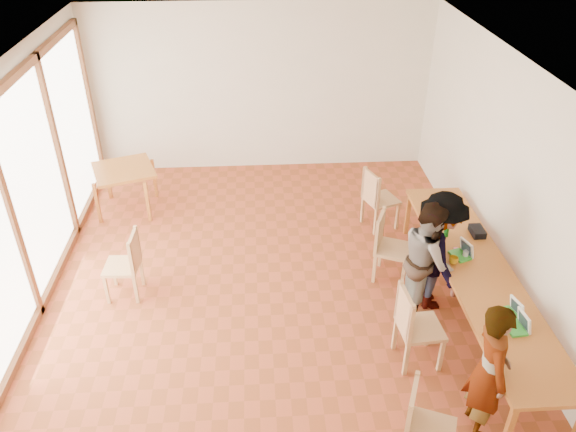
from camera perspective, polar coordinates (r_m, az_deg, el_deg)
The scene contains 24 objects.
ground at distance 7.42m, azimuth -1.81°, elevation -8.88°, with size 8.00×8.00×0.00m, color #A94929.
wall_back at distance 10.17m, azimuth -2.77°, elevation 12.76°, with size 6.00×0.10×3.00m, color beige.
wall_right at distance 7.24m, azimuth 22.45°, elevation 1.77°, with size 0.10×8.00×3.00m, color beige.
window_wall at distance 7.12m, azimuth -26.57°, elevation 0.22°, with size 0.10×8.00×3.00m, color white.
ceiling at distance 5.90m, azimuth -2.32°, elevation 13.86°, with size 6.00×8.00×0.04m, color white.
communal_table at distance 7.15m, azimuth 18.77°, elevation -5.51°, with size 0.80×4.00×0.75m.
side_table at distance 9.39m, azimuth -16.32°, elevation 4.21°, with size 0.90×0.90×0.75m.
chair_near at distance 5.56m, azimuth 13.33°, elevation -19.44°, with size 0.58×0.58×0.51m.
chair_mid at distance 6.42m, azimuth 12.52°, elevation -10.26°, with size 0.51×0.51×0.54m.
chair_far at distance 7.64m, azimuth 9.96°, elevation -2.37°, with size 0.60×0.60×0.52m.
chair_empty at distance 8.67m, azimuth 8.93°, elevation 2.27°, with size 0.59×0.59×0.52m.
chair_spare at distance 7.50m, azimuth -15.92°, elevation -4.16°, with size 0.46×0.46×0.50m.
person_near at distance 5.85m, azimuth 19.76°, elevation -14.60°, with size 0.57×0.38×1.57m, color gray.
person_mid at distance 7.04m, azimuth 14.00°, elevation -4.31°, with size 0.77×0.60×1.59m, color gray.
person_far at distance 7.18m, azimuth 14.95°, elevation -3.52°, with size 1.05×0.60×1.62m, color gray.
laptop_near at distance 6.41m, azimuth 22.44°, elevation -10.13°, with size 0.24×0.27×0.21m.
laptop_mid at distance 6.57m, azimuth 21.88°, elevation -8.89°, with size 0.25×0.26×0.19m.
laptop_far at distance 7.27m, azimuth 17.37°, elevation -3.48°, with size 0.28×0.30×0.21m.
yellow_mug at distance 7.11m, azimuth 16.46°, elevation -4.33°, with size 0.11×0.11×0.09m, color #CF9710.
green_bottle at distance 7.53m, azimuth 15.86°, elevation -1.09°, with size 0.07×0.07×0.28m, color #106319.
clear_glass at distance 7.26m, azimuth 17.59°, elevation -3.71°, with size 0.07×0.07×0.09m, color silver.
condiment_cup at distance 6.27m, azimuth 21.01°, elevation -11.18°, with size 0.08×0.08×0.06m, color white.
pink_phone at distance 7.37m, azimuth 16.76°, elevation -3.33°, with size 0.05×0.10×0.01m, color #E84785.
black_pouch at distance 7.74m, azimuth 18.67°, elevation -1.49°, with size 0.16×0.26×0.09m, color black.
Camera 1 is at (-0.12, -5.60, 4.86)m, focal length 35.00 mm.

